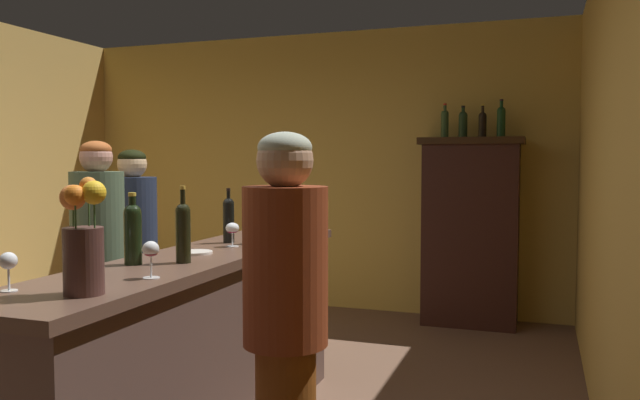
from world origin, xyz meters
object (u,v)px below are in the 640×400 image
display_cabinet (471,228)px  wine_glass_spare (93,250)px  wine_bottle_malbec (266,220)px  patron_redhead (98,256)px  cheese_plate (196,252)px  wine_bottle_riesling (133,231)px  bartender (285,323)px  wine_bottle_rose (183,230)px  wine_bottle_pinot (276,213)px  display_bottle_left (445,122)px  display_bottle_midleft (463,123)px  patron_near_entrance (134,247)px  display_bottle_midright (501,120)px  wine_glass_front (232,229)px  wine_bottle_merlot (285,215)px  wine_glass_mid (8,263)px  flower_arrangement (83,241)px  wine_bottle_syrah (229,218)px  display_bottle_center (483,123)px  wine_glass_rear (151,251)px  bar_counter (198,354)px

display_cabinet → wine_glass_spare: bearing=-107.2°
wine_bottle_malbec → patron_redhead: bearing=-179.2°
display_cabinet → cheese_plate: size_ratio=10.33×
wine_bottle_riesling → bartender: bearing=-18.2°
cheese_plate → wine_bottle_rose: bearing=-71.1°
wine_bottle_pinot → display_bottle_left: 2.32m
wine_bottle_malbec → wine_bottle_pinot: bearing=106.0°
display_bottle_midleft → patron_near_entrance: (-2.06, -1.95, -0.94)m
display_bottle_left → display_bottle_midright: (0.48, 0.00, 0.01)m
wine_glass_front → display_bottle_midright: size_ratio=0.40×
wine_glass_front → bartender: (0.70, -0.95, -0.22)m
wine_bottle_rose → display_bottle_midright: display_bottle_midright is taller
wine_bottle_merlot → wine_glass_mid: wine_bottle_merlot is taller
wine_glass_front → display_bottle_midright: 3.05m
wine_bottle_riesling → cheese_plate: wine_bottle_riesling is taller
flower_arrangement → patron_near_entrance: 2.39m
wine_bottle_rose → wine_bottle_syrah: size_ratio=1.14×
wine_bottle_merlot → display_bottle_center: display_bottle_center is taller
wine_bottle_merlot → wine_bottle_syrah: 0.36m
wine_glass_mid → wine_glass_spare: size_ratio=1.01×
wine_glass_front → wine_glass_rear: size_ratio=0.88×
display_cabinet → wine_glass_mid: size_ratio=11.90×
wine_glass_mid → patron_redhead: 1.70m
wine_bottle_rose → wine_bottle_syrah: 0.71m
wine_bottle_malbec → wine_glass_spare: wine_bottle_malbec is taller
wine_bottle_riesling → display_bottle_left: (0.88, 3.37, 0.65)m
wine_glass_rear → display_bottle_left: 3.74m
bar_counter → wine_bottle_malbec: wine_bottle_malbec is taller
display_cabinet → wine_bottle_malbec: bearing=-108.9°
patron_redhead → wine_bottle_syrah: bearing=29.6°
wine_glass_spare → display_bottle_center: bearing=71.5°
display_bottle_midleft → wine_bottle_rose: bearing=-104.7°
display_cabinet → display_bottle_midleft: size_ratio=5.94×
display_bottle_midright → bartender: size_ratio=0.21×
wine_bottle_rose → display_bottle_midleft: 3.42m
display_cabinet → wine_bottle_pinot: 2.32m
wine_bottle_riesling → flower_arrangement: (0.22, -0.59, 0.03)m
wine_bottle_syrah → wine_glass_rear: wine_bottle_syrah is taller
wine_bottle_malbec → patron_redhead: patron_redhead is taller
display_cabinet → patron_near_entrance: (-2.14, -1.95, -0.01)m
wine_bottle_syrah → wine_bottle_pinot: bearing=79.7°
bar_counter → wine_glass_rear: 0.88m
wine_bottle_malbec → wine_bottle_pinot: wine_bottle_malbec is taller
wine_bottle_malbec → display_cabinet: bearing=71.1°
wine_bottle_malbec → wine_glass_spare: bearing=-103.2°
wine_glass_spare → patron_near_entrance: size_ratio=0.09×
wine_glass_rear → patron_near_entrance: 2.13m
wine_bottle_pinot → patron_near_entrance: bearing=173.0°
display_bottle_center → bartender: display_bottle_center is taller
wine_glass_front → flower_arrangement: bearing=-86.5°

